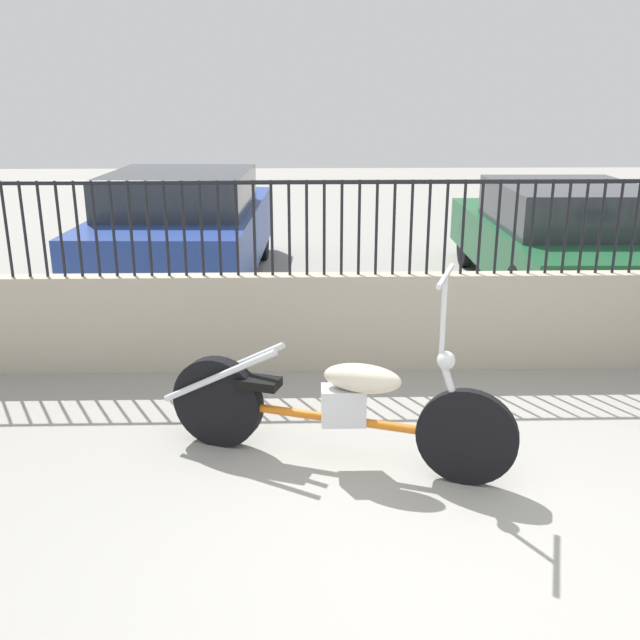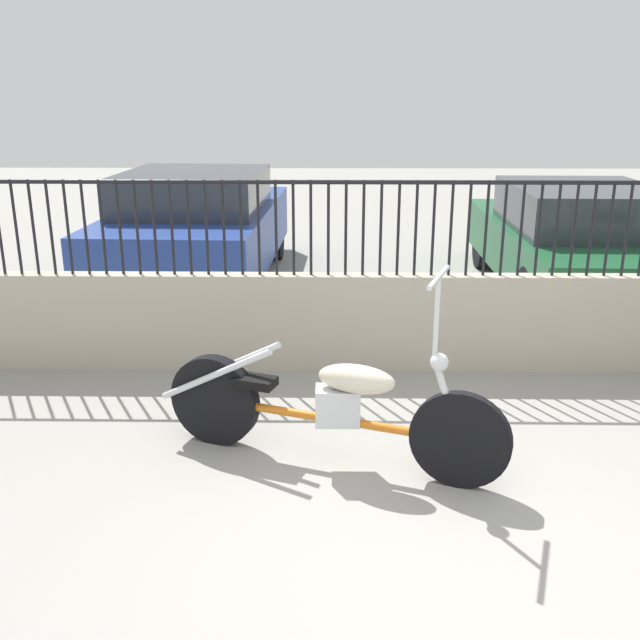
# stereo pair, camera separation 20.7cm
# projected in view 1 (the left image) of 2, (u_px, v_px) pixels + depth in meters

# --- Properties ---
(ground_plane) EXTENTS (40.00, 40.00, 0.00)m
(ground_plane) POSITION_uv_depth(u_px,v_px,m) (452.00, 559.00, 3.68)
(ground_plane) COLOR gray
(low_wall) EXTENTS (9.93, 0.18, 0.84)m
(low_wall) POSITION_uv_depth(u_px,v_px,m) (391.00, 321.00, 6.12)
(low_wall) COLOR #B2A893
(low_wall) RESTS_ON ground_plane
(fence_railing) EXTENTS (9.93, 0.04, 0.79)m
(fence_railing) POSITION_uv_depth(u_px,v_px,m) (394.00, 215.00, 5.84)
(fence_railing) COLOR black
(fence_railing) RESTS_ON low_wall
(motorcycle_orange) EXTENTS (2.24, 0.95, 1.32)m
(motorcycle_orange) POSITION_uv_depth(u_px,v_px,m) (320.00, 404.00, 4.55)
(motorcycle_orange) COLOR black
(motorcycle_orange) RESTS_ON ground_plane
(car_blue) EXTENTS (1.97, 4.20, 1.40)m
(car_blue) POSITION_uv_depth(u_px,v_px,m) (185.00, 227.00, 8.83)
(car_blue) COLOR black
(car_blue) RESTS_ON ground_plane
(car_green) EXTENTS (1.84, 4.32, 1.31)m
(car_green) POSITION_uv_depth(u_px,v_px,m) (560.00, 238.00, 8.38)
(car_green) COLOR black
(car_green) RESTS_ON ground_plane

